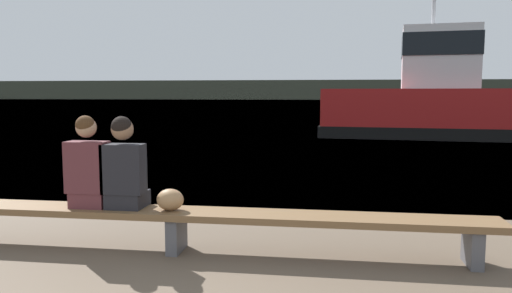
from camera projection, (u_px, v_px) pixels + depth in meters
The scene contains 7 objects.
water_surface at pixel (325, 99), 125.01m from camera, with size 240.00×240.00×0.00m, color teal.
far_shoreline at pixel (326, 90), 126.03m from camera, with size 600.00×12.00×4.77m, color #424738.
bench_main at pixel (176, 218), 5.17m from camera, with size 6.46×0.45×0.44m.
person_left at pixel (88, 167), 5.26m from camera, with size 0.43×0.39×0.98m.
person_right at pixel (124, 167), 5.19m from camera, with size 0.43×0.40×0.97m.
shopping_bag at pixel (170, 200), 5.14m from camera, with size 0.28×0.24×0.23m.
tugboat_red at pixel (429, 103), 18.69m from camera, with size 8.07×4.34×6.86m.
Camera 1 is at (1.29, -1.41, 1.64)m, focal length 35.00 mm.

